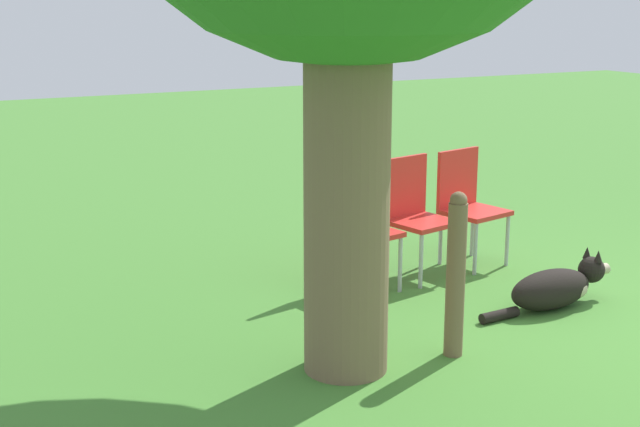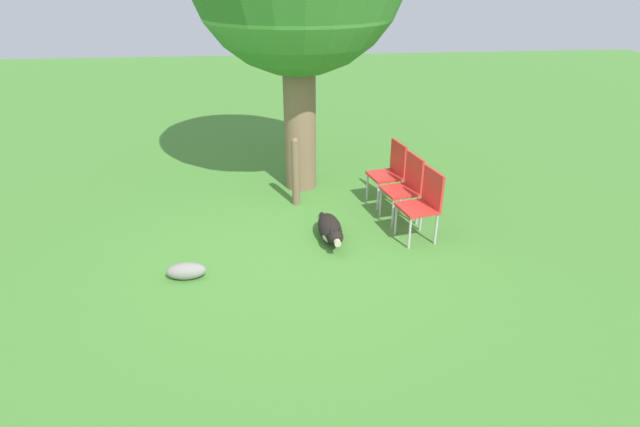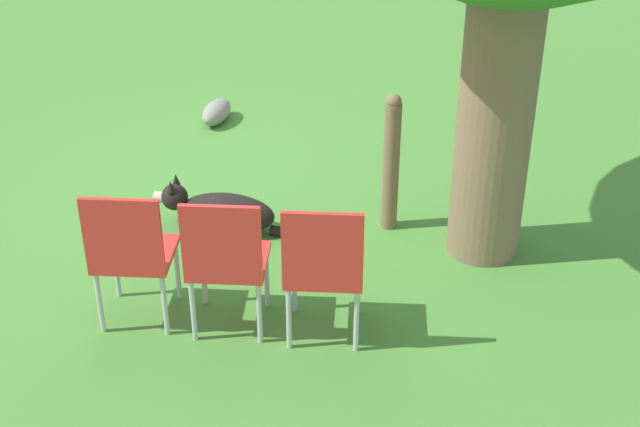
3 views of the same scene
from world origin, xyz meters
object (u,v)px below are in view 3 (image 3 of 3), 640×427
fence_post (391,162)px  red_chair_1 (226,257)px  red_chair_2 (324,264)px  red_chair_0 (130,250)px  dog (220,211)px

fence_post → red_chair_1: fence_post is taller
fence_post → red_chair_2: size_ratio=1.10×
red_chair_0 → dog: bearing=-15.9°
dog → red_chair_0: size_ratio=1.26×
fence_post → red_chair_1: (1.43, -0.64, 0.01)m
red_chair_1 → red_chair_2: size_ratio=1.00×
dog → fence_post: 1.23m
red_chair_2 → dog: bearing=33.7°
dog → fence_post: bearing=-165.4°
red_chair_0 → red_chair_1: bearing=-94.1°
red_chair_0 → red_chair_1: same height
dog → red_chair_1: (1.06, 0.48, 0.37)m
red_chair_0 → red_chair_1: size_ratio=1.00×
fence_post → red_chair_0: size_ratio=1.10×
red_chair_2 → red_chair_1: bearing=85.9°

